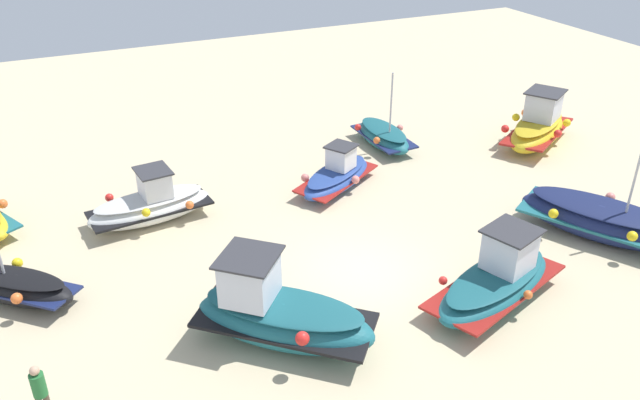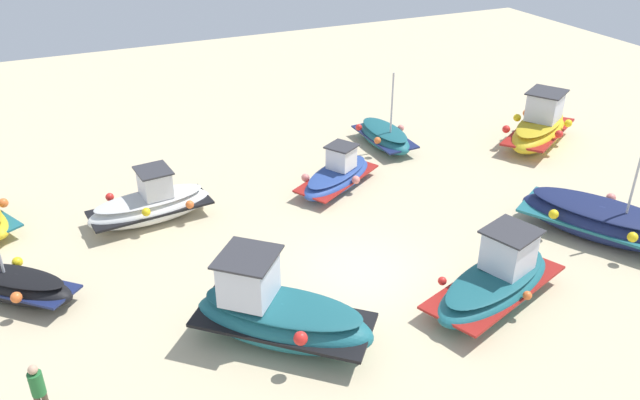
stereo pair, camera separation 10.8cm
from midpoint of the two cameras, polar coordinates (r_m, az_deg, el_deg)
name	(u,v)px [view 2 (the right image)]	position (r m, az deg, el deg)	size (l,w,h in m)	color
ground_plane	(362,271)	(20.24, 3.93, -6.27)	(59.65, 59.65, 0.00)	beige
fishing_boat_0	(338,175)	(24.93, 1.70, 2.21)	(4.20, 3.34, 1.71)	#2D4C9E
fishing_boat_1	(600,220)	(23.55, 23.68, -1.65)	(4.18, 5.57, 3.79)	navy
fishing_boat_2	(151,204)	(23.32, -14.65, -0.38)	(4.49, 2.19, 1.94)	white
fishing_boat_3	(278,314)	(17.15, -3.56, -10.04)	(4.89, 4.66, 2.54)	#1E6670
fishing_boat_4	(540,127)	(30.35, 19.00, 6.14)	(5.03, 4.03, 2.43)	gold
fishing_boat_5	(384,136)	(28.72, 5.83, 5.64)	(1.97, 3.66, 3.54)	#1E6670
fishing_boat_6	(19,286)	(20.60, -25.03, -6.92)	(3.51, 3.38, 2.95)	black
fishing_boat_7	(496,281)	(19.28, 15.54, -6.94)	(5.18, 3.36, 2.23)	#1E6670
person_walking	(38,389)	(16.20, -23.54, -15.15)	(0.32, 0.32, 1.62)	brown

